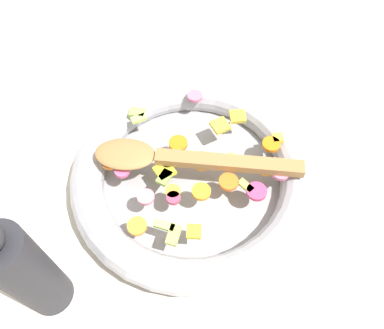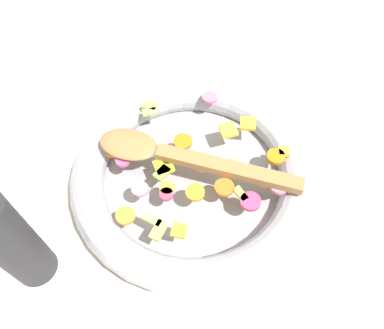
% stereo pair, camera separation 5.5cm
% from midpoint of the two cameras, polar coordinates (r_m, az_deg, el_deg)
% --- Properties ---
extents(ground_plane, '(4.00, 4.00, 0.00)m').
position_cam_midpoint_polar(ground_plane, '(0.60, 2.65, -2.84)').
color(ground_plane, beige).
extents(skillet, '(0.37, 0.37, 0.05)m').
position_cam_midpoint_polar(skillet, '(0.58, 2.74, -1.73)').
color(skillet, gray).
rests_on(skillet, ground_plane).
extents(chopped_vegetables, '(0.28, 0.28, 0.01)m').
position_cam_midpoint_polar(chopped_vegetables, '(0.55, 3.97, -0.64)').
color(chopped_vegetables, orange).
rests_on(chopped_vegetables, skillet).
extents(wooden_spoon, '(0.20, 0.28, 0.01)m').
position_cam_midpoint_polar(wooden_spoon, '(0.55, 0.37, 1.14)').
color(wooden_spoon, olive).
rests_on(wooden_spoon, chopped_vegetables).
extents(pepper_mill, '(0.06, 0.06, 0.21)m').
position_cam_midpoint_polar(pepper_mill, '(0.49, -23.15, -10.96)').
color(pepper_mill, '#232328').
rests_on(pepper_mill, ground_plane).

